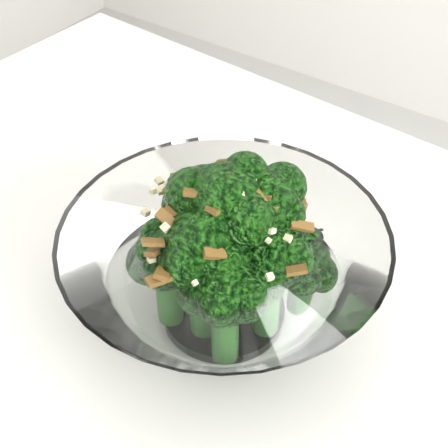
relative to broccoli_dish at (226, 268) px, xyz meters
The scene contains 1 object.
broccoli_dish is the anchor object (origin of this frame).
Camera 1 is at (0.10, -0.09, 1.19)m, focal length 55.00 mm.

